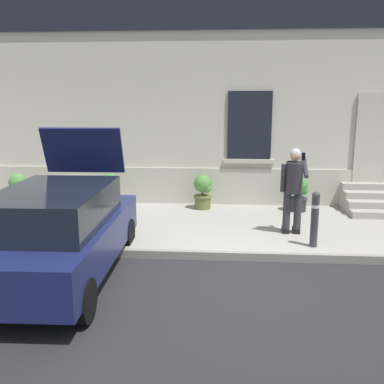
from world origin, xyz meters
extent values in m
plane|color=#232326|center=(0.00, 0.00, 0.00)|extent=(80.00, 80.00, 0.00)
cube|color=#99968E|center=(0.00, 2.80, 0.07)|extent=(24.00, 3.60, 0.15)
cube|color=gray|center=(0.00, 0.94, 0.07)|extent=(24.00, 0.12, 0.15)
cube|color=beige|center=(0.00, 5.30, 3.75)|extent=(24.00, 1.40, 7.50)
cube|color=#BCB7A8|center=(0.00, 4.58, 0.55)|extent=(24.00, 0.08, 1.10)
cube|color=maroon|center=(3.70, 4.57, 1.84)|extent=(1.00, 0.08, 2.10)
cube|color=#BCB7A8|center=(3.70, 4.55, 1.89)|extent=(1.16, 0.06, 2.24)
cube|color=black|center=(0.50, 4.57, 2.20)|extent=(1.10, 0.06, 1.70)
cube|color=#BCB7A8|center=(0.50, 4.54, 1.30)|extent=(1.30, 0.12, 0.10)
cube|color=#9E998E|center=(3.70, 3.80, 0.31)|extent=(1.74, 0.32, 0.32)
cube|color=#9E998E|center=(3.70, 4.12, 0.39)|extent=(1.74, 0.32, 0.48)
cube|color=#9E998E|center=(3.70, 4.44, 0.47)|extent=(1.74, 0.32, 0.64)
cube|color=#161E4C|center=(-2.75, -0.04, 0.62)|extent=(1.83, 4.03, 0.64)
cube|color=black|center=(-2.74, -0.19, 1.22)|extent=(1.59, 2.43, 0.56)
cube|color=black|center=(-2.79, 1.97, 0.40)|extent=(1.66, 0.13, 0.20)
cube|color=yellow|center=(-2.79, 1.97, 0.58)|extent=(0.52, 0.03, 0.12)
cube|color=#B21414|center=(-3.54, 1.95, 0.84)|extent=(0.16, 0.04, 0.18)
cube|color=#B21414|center=(-2.03, 1.98, 0.84)|extent=(0.16, 0.04, 0.18)
cube|color=#161E4C|center=(-2.77, 1.41, 1.90)|extent=(1.49, 0.39, 0.87)
cylinder|color=black|center=(-1.92, -1.43, 0.30)|extent=(0.21, 0.60, 0.60)
cylinder|color=black|center=(-3.57, 1.34, 0.30)|extent=(0.21, 0.60, 0.60)
cylinder|color=black|center=(-1.98, 1.37, 0.30)|extent=(0.21, 0.60, 0.60)
cylinder|color=#333338|center=(1.54, 1.35, 0.62)|extent=(0.14, 0.14, 0.95)
sphere|color=#333338|center=(1.54, 1.35, 1.12)|extent=(0.15, 0.15, 0.15)
cylinder|color=silver|center=(1.54, 1.35, 0.92)|extent=(0.15, 0.15, 0.06)
cylinder|color=#333338|center=(-2.15, 1.35, 0.62)|extent=(0.14, 0.14, 0.95)
sphere|color=#333338|center=(-2.15, 1.35, 1.12)|extent=(0.15, 0.15, 0.15)
cylinder|color=silver|center=(-2.15, 1.35, 0.92)|extent=(0.15, 0.15, 0.06)
cylinder|color=#2D2D33|center=(1.15, 2.15, 0.60)|extent=(0.15, 0.15, 0.82)
cube|color=black|center=(1.15, 2.21, 0.20)|extent=(0.12, 0.28, 0.10)
cylinder|color=#2D2D33|center=(1.37, 2.15, 0.60)|extent=(0.15, 0.15, 0.82)
cube|color=black|center=(1.37, 2.21, 0.20)|extent=(0.12, 0.28, 0.10)
cylinder|color=#2D2D33|center=(1.26, 2.12, 1.32)|extent=(0.34, 0.39, 0.65)
sphere|color=tan|center=(1.26, 2.08, 1.77)|extent=(0.22, 0.22, 0.22)
sphere|color=silver|center=(1.26, 2.08, 1.80)|extent=(0.21, 0.21, 0.21)
cylinder|color=#2D2D33|center=(1.04, 2.10, 1.31)|extent=(0.09, 0.14, 0.57)
cylinder|color=#2D2D33|center=(1.46, 2.10, 1.53)|extent=(0.09, 0.44, 0.39)
cube|color=black|center=(1.41, 2.06, 1.75)|extent=(0.07, 0.02, 0.15)
cylinder|color=#B25B38|center=(-5.35, 3.93, 0.32)|extent=(0.40, 0.40, 0.34)
cylinder|color=#B25B38|center=(-5.35, 3.93, 0.46)|extent=(0.44, 0.44, 0.05)
cylinder|color=#47331E|center=(-5.35, 3.93, 0.61)|extent=(0.04, 0.04, 0.24)
sphere|color=#4C843D|center=(-5.35, 3.93, 0.79)|extent=(0.44, 0.44, 0.44)
sphere|color=#4C843D|center=(-5.25, 3.88, 0.69)|extent=(0.24, 0.24, 0.24)
cylinder|color=beige|center=(-3.00, 4.07, 0.32)|extent=(0.40, 0.40, 0.34)
cylinder|color=beige|center=(-3.00, 4.07, 0.46)|extent=(0.44, 0.44, 0.05)
cylinder|color=#47331E|center=(-3.00, 4.07, 0.61)|extent=(0.04, 0.04, 0.24)
sphere|color=#387F33|center=(-3.00, 4.07, 0.79)|extent=(0.44, 0.44, 0.44)
sphere|color=#387F33|center=(-2.90, 4.02, 0.69)|extent=(0.24, 0.24, 0.24)
cylinder|color=#606B38|center=(-0.65, 4.06, 0.32)|extent=(0.40, 0.40, 0.34)
cylinder|color=#606B38|center=(-0.65, 4.06, 0.46)|extent=(0.44, 0.44, 0.05)
cylinder|color=#47331E|center=(-0.65, 4.06, 0.61)|extent=(0.04, 0.04, 0.24)
sphere|color=#4C843D|center=(-0.65, 4.06, 0.79)|extent=(0.44, 0.44, 0.44)
sphere|color=#4C843D|center=(-0.55, 4.01, 0.69)|extent=(0.24, 0.24, 0.24)
cylinder|color=#2D2D30|center=(1.70, 3.99, 0.32)|extent=(0.40, 0.40, 0.34)
cylinder|color=#2D2D30|center=(1.70, 3.99, 0.46)|extent=(0.44, 0.44, 0.05)
cylinder|color=#47331E|center=(1.70, 3.99, 0.61)|extent=(0.04, 0.04, 0.24)
sphere|color=#387F33|center=(1.70, 3.99, 0.79)|extent=(0.44, 0.44, 0.44)
sphere|color=#387F33|center=(1.80, 3.94, 0.69)|extent=(0.24, 0.24, 0.24)
camera|label=1|loc=(-0.18, -6.37, 2.81)|focal=39.94mm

